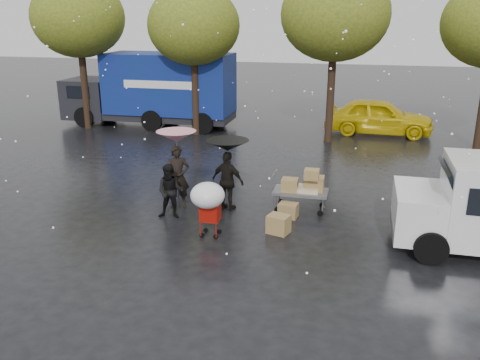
% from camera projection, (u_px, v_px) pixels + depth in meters
% --- Properties ---
extents(ground, '(90.00, 90.00, 0.00)m').
position_uv_depth(ground, '(204.00, 225.00, 13.39)').
color(ground, black).
rests_on(ground, ground).
extents(person_pink, '(0.77, 0.63, 1.82)m').
position_uv_depth(person_pink, '(178.00, 177.00, 14.36)').
color(person_pink, black).
rests_on(person_pink, ground).
extents(person_middle, '(0.81, 0.68, 1.51)m').
position_uv_depth(person_middle, '(170.00, 192.00, 13.66)').
color(person_middle, black).
rests_on(person_middle, ground).
extents(person_black, '(1.07, 0.68, 1.70)m').
position_uv_depth(person_black, '(228.00, 181.00, 14.21)').
color(person_black, black).
rests_on(person_black, ground).
extents(umbrella_pink, '(1.11, 1.11, 2.24)m').
position_uv_depth(umbrella_pink, '(176.00, 137.00, 13.99)').
color(umbrella_pink, '#4C4C4C').
rests_on(umbrella_pink, ground).
extents(umbrella_black, '(1.19, 1.19, 2.03)m').
position_uv_depth(umbrella_black, '(228.00, 145.00, 13.88)').
color(umbrella_black, '#4C4C4C').
rests_on(umbrella_black, ground).
extents(vendor_cart, '(1.52, 0.80, 1.27)m').
position_uv_depth(vendor_cart, '(304.00, 186.00, 14.18)').
color(vendor_cart, slate).
rests_on(vendor_cart, ground).
extents(shopping_cart, '(0.84, 0.84, 1.46)m').
position_uv_depth(shopping_cart, '(208.00, 198.00, 12.29)').
color(shopping_cart, '#A91209').
rests_on(shopping_cart, ground).
extents(blue_truck, '(8.30, 2.60, 3.50)m').
position_uv_depth(blue_truck, '(154.00, 90.00, 24.54)').
color(blue_truck, navy).
rests_on(blue_truck, ground).
extents(box_ground_near, '(0.63, 0.56, 0.47)m').
position_uv_depth(box_ground_near, '(278.00, 224.00, 12.86)').
color(box_ground_near, olive).
rests_on(box_ground_near, ground).
extents(box_ground_far, '(0.55, 0.45, 0.39)m').
position_uv_depth(box_ground_far, '(288.00, 210.00, 13.87)').
color(box_ground_far, olive).
rests_on(box_ground_far, ground).
extents(yellow_taxi, '(4.88, 2.12, 1.64)m').
position_uv_depth(yellow_taxi, '(379.00, 116.00, 23.13)').
color(yellow_taxi, '#DCBC0B').
rests_on(yellow_taxi, ground).
extents(tree_row, '(21.60, 4.40, 7.12)m').
position_uv_depth(tree_row, '(263.00, 20.00, 21.13)').
color(tree_row, black).
rests_on(tree_row, ground).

